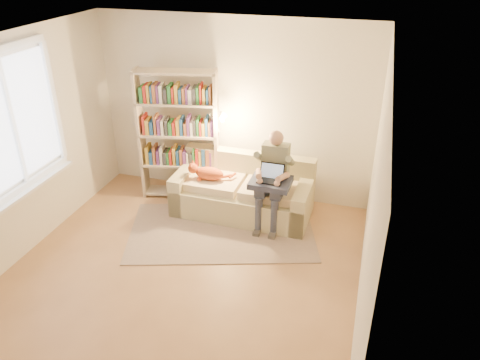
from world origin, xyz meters
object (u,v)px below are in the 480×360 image
(sofa, at_px, (243,194))
(person, at_px, (273,174))
(bookshelf, at_px, (178,129))
(cat, at_px, (209,173))
(laptop, at_px, (267,175))

(sofa, height_order, person, person)
(sofa, relative_size, bookshelf, 0.99)
(sofa, bearing_deg, cat, -165.21)
(cat, bearing_deg, laptop, -8.57)
(sofa, bearing_deg, bookshelf, 168.94)
(cat, bearing_deg, sofa, 14.79)
(sofa, xyz_separation_m, bookshelf, (-1.03, 0.22, 0.77))
(sofa, distance_m, cat, 0.57)
(person, distance_m, cat, 0.92)
(person, height_order, cat, person)
(laptop, height_order, bookshelf, bookshelf)
(cat, xyz_separation_m, laptop, (0.85, -0.14, 0.16))
(sofa, xyz_separation_m, person, (0.45, -0.15, 0.45))
(person, distance_m, bookshelf, 1.55)
(person, relative_size, cat, 2.14)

